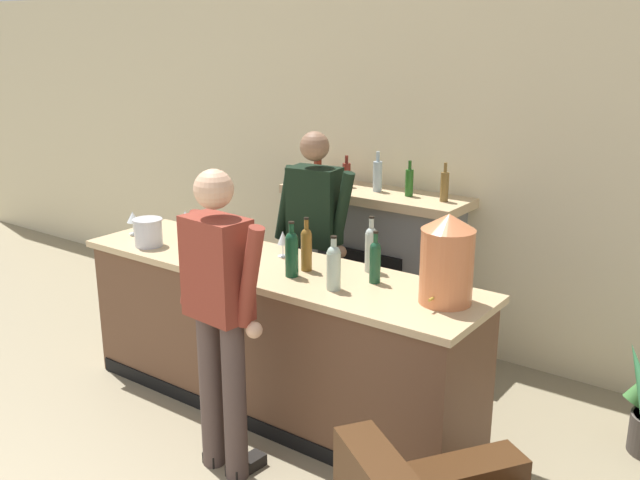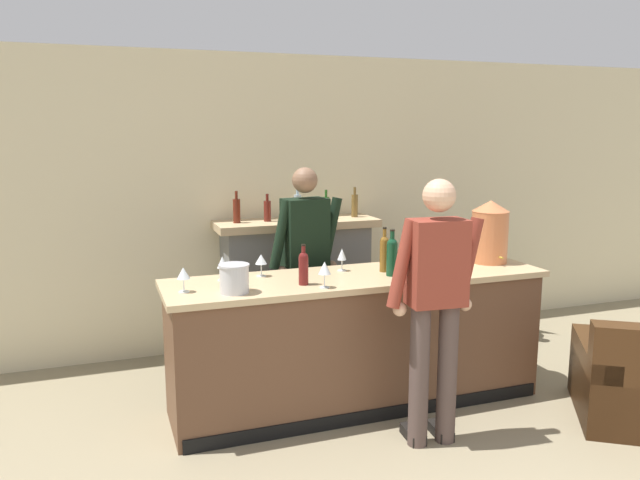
{
  "view_description": "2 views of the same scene",
  "coord_description": "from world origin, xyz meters",
  "px_view_note": "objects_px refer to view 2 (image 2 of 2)",
  "views": [
    {
      "loc": [
        2.89,
        -0.35,
        2.45
      ],
      "look_at": [
        0.19,
        3.34,
        1.09
      ],
      "focal_mm": 40.0,
      "sensor_mm": 36.0,
      "label": 1
    },
    {
      "loc": [
        -1.67,
        -1.17,
        2.07
      ],
      "look_at": [
        -0.14,
        3.09,
        1.26
      ],
      "focal_mm": 35.0,
      "sensor_mm": 36.0,
      "label": 2
    }
  ],
  "objects_px": {
    "wine_bottle_rose_blush": "(434,248)",
    "wine_bottle_port_short": "(435,254)",
    "potted_plant_corner": "(520,309)",
    "wine_glass_back_row": "(325,269)",
    "wine_glass_by_dispenser": "(222,263)",
    "ice_bucket_steel": "(234,278)",
    "wine_bottle_chardonnay_pale": "(303,267)",
    "fireplace_stone": "(296,283)",
    "person_customer": "(435,301)",
    "wine_bottle_burgundy_dark": "(384,252)",
    "wine_glass_near_bucket": "(183,274)",
    "wine_glass_front_right": "(342,255)",
    "wine_bottle_merlot_tall": "(392,255)",
    "wine_glass_mid_counter": "(261,260)",
    "person_bartender": "(305,262)",
    "copper_dispenser": "(490,231)",
    "wine_bottle_cabernet_heavy": "(410,244)"
  },
  "relations": [
    {
      "from": "wine_bottle_burgundy_dark",
      "to": "fireplace_stone",
      "type": "bearing_deg",
      "value": 102.76
    },
    {
      "from": "wine_bottle_port_short",
      "to": "wine_glass_front_right",
      "type": "height_order",
      "value": "wine_bottle_port_short"
    },
    {
      "from": "fireplace_stone",
      "to": "wine_bottle_port_short",
      "type": "distance_m",
      "value": 1.67
    },
    {
      "from": "wine_bottle_cabernet_heavy",
      "to": "wine_glass_near_bucket",
      "type": "bearing_deg",
      "value": -170.02
    },
    {
      "from": "wine_bottle_rose_blush",
      "to": "wine_glass_by_dispenser",
      "type": "relative_size",
      "value": 1.79
    },
    {
      "from": "person_customer",
      "to": "wine_bottle_chardonnay_pale",
      "type": "xyz_separation_m",
      "value": [
        -0.7,
        0.59,
        0.15
      ]
    },
    {
      "from": "potted_plant_corner",
      "to": "wine_glass_back_row",
      "type": "bearing_deg",
      "value": -155.24
    },
    {
      "from": "potted_plant_corner",
      "to": "wine_bottle_merlot_tall",
      "type": "xyz_separation_m",
      "value": [
        -1.95,
        -1.0,
        0.88
      ]
    },
    {
      "from": "wine_bottle_burgundy_dark",
      "to": "wine_glass_near_bucket",
      "type": "height_order",
      "value": "wine_bottle_burgundy_dark"
    },
    {
      "from": "wine_bottle_rose_blush",
      "to": "wine_glass_back_row",
      "type": "xyz_separation_m",
      "value": [
        -1.05,
        -0.37,
        -0.01
      ]
    },
    {
      "from": "wine_bottle_chardonnay_pale",
      "to": "wine_glass_by_dispenser",
      "type": "xyz_separation_m",
      "value": [
        -0.5,
        0.31,
        -0.0
      ]
    },
    {
      "from": "wine_bottle_rose_blush",
      "to": "wine_glass_near_bucket",
      "type": "distance_m",
      "value": 1.98
    },
    {
      "from": "person_customer",
      "to": "wine_bottle_burgundy_dark",
      "type": "xyz_separation_m",
      "value": [
        0.0,
        0.77,
        0.18
      ]
    },
    {
      "from": "ice_bucket_steel",
      "to": "wine_bottle_cabernet_heavy",
      "type": "height_order",
      "value": "wine_bottle_cabernet_heavy"
    },
    {
      "from": "wine_bottle_burgundy_dark",
      "to": "wine_glass_mid_counter",
      "type": "bearing_deg",
      "value": 170.04
    },
    {
      "from": "wine_bottle_chardonnay_pale",
      "to": "wine_bottle_cabernet_heavy",
      "type": "xyz_separation_m",
      "value": [
        1.03,
        0.4,
        0.03
      ]
    },
    {
      "from": "ice_bucket_steel",
      "to": "wine_bottle_port_short",
      "type": "height_order",
      "value": "wine_bottle_port_short"
    },
    {
      "from": "wine_glass_by_dispenser",
      "to": "ice_bucket_steel",
      "type": "bearing_deg",
      "value": -88.82
    },
    {
      "from": "wine_bottle_port_short",
      "to": "wine_glass_back_row",
      "type": "xyz_separation_m",
      "value": [
        -0.92,
        -0.13,
        -0.01
      ]
    },
    {
      "from": "person_bartender",
      "to": "wine_glass_mid_counter",
      "type": "xyz_separation_m",
      "value": [
        -0.5,
        -0.48,
        0.15
      ]
    },
    {
      "from": "wine_bottle_rose_blush",
      "to": "wine_bottle_merlot_tall",
      "type": "bearing_deg",
      "value": -156.74
    },
    {
      "from": "copper_dispenser",
      "to": "wine_glass_back_row",
      "type": "distance_m",
      "value": 1.57
    },
    {
      "from": "wine_bottle_burgundy_dark",
      "to": "ice_bucket_steel",
      "type": "bearing_deg",
      "value": -169.14
    },
    {
      "from": "wine_bottle_burgundy_dark",
      "to": "wine_glass_front_right",
      "type": "relative_size",
      "value": 1.94
    },
    {
      "from": "wine_glass_back_row",
      "to": "person_bartender",
      "type": "bearing_deg",
      "value": 79.28
    },
    {
      "from": "wine_glass_back_row",
      "to": "wine_glass_mid_counter",
      "type": "distance_m",
      "value": 0.57
    },
    {
      "from": "person_bartender",
      "to": "wine_glass_near_bucket",
      "type": "relative_size",
      "value": 10.43
    },
    {
      "from": "fireplace_stone",
      "to": "person_customer",
      "type": "height_order",
      "value": "person_customer"
    },
    {
      "from": "person_customer",
      "to": "fireplace_stone",
      "type": "bearing_deg",
      "value": 97.93
    },
    {
      "from": "wine_glass_back_row",
      "to": "person_customer",
      "type": "bearing_deg",
      "value": -38.24
    },
    {
      "from": "potted_plant_corner",
      "to": "wine_bottle_chardonnay_pale",
      "type": "bearing_deg",
      "value": -158.51
    },
    {
      "from": "person_customer",
      "to": "person_bartender",
      "type": "height_order",
      "value": "same"
    },
    {
      "from": "potted_plant_corner",
      "to": "wine_bottle_merlot_tall",
      "type": "height_order",
      "value": "wine_bottle_merlot_tall"
    },
    {
      "from": "wine_bottle_rose_blush",
      "to": "wine_glass_near_bucket",
      "type": "bearing_deg",
      "value": -175.25
    },
    {
      "from": "wine_bottle_rose_blush",
      "to": "wine_bottle_port_short",
      "type": "height_order",
      "value": "wine_bottle_port_short"
    },
    {
      "from": "copper_dispenser",
      "to": "wine_bottle_chardonnay_pale",
      "type": "relative_size",
      "value": 1.77
    },
    {
      "from": "person_customer",
      "to": "copper_dispenser",
      "type": "xyz_separation_m",
      "value": [
        0.95,
        0.79,
        0.28
      ]
    },
    {
      "from": "wine_glass_front_right",
      "to": "wine_glass_by_dispenser",
      "type": "distance_m",
      "value": 0.91
    },
    {
      "from": "wine_glass_near_bucket",
      "to": "wine_glass_back_row",
      "type": "distance_m",
      "value": 0.94
    },
    {
      "from": "person_customer",
      "to": "wine_bottle_port_short",
      "type": "xyz_separation_m",
      "value": [
        0.34,
        0.59,
        0.17
      ]
    },
    {
      "from": "wine_glass_near_bucket",
      "to": "wine_glass_back_row",
      "type": "relative_size",
      "value": 0.93
    },
    {
      "from": "person_customer",
      "to": "ice_bucket_steel",
      "type": "distance_m",
      "value": 1.32
    },
    {
      "from": "potted_plant_corner",
      "to": "wine_glass_front_right",
      "type": "relative_size",
      "value": 4.01
    },
    {
      "from": "person_bartender",
      "to": "wine_glass_back_row",
      "type": "relative_size",
      "value": 9.69
    },
    {
      "from": "person_bartender",
      "to": "ice_bucket_steel",
      "type": "height_order",
      "value": "person_bartender"
    },
    {
      "from": "wine_bottle_chardonnay_pale",
      "to": "wine_glass_near_bucket",
      "type": "bearing_deg",
      "value": 174.69
    },
    {
      "from": "wine_bottle_rose_blush",
      "to": "wine_bottle_port_short",
      "type": "xyz_separation_m",
      "value": [
        -0.13,
        -0.24,
        0.01
      ]
    },
    {
      "from": "copper_dispenser",
      "to": "wine_bottle_chardonnay_pale",
      "type": "height_order",
      "value": "copper_dispenser"
    },
    {
      "from": "ice_bucket_steel",
      "to": "wine_glass_near_bucket",
      "type": "xyz_separation_m",
      "value": [
        -0.31,
        0.13,
        0.03
      ]
    },
    {
      "from": "wine_bottle_chardonnay_pale",
      "to": "wine_bottle_port_short",
      "type": "distance_m",
      "value": 1.03
    }
  ]
}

